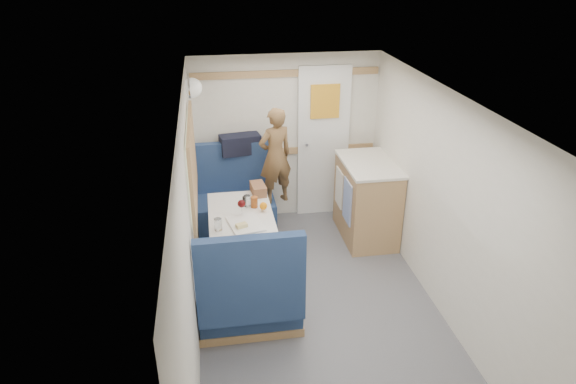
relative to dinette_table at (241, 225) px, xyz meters
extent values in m
plane|color=#515156|center=(0.65, -1.00, -0.57)|extent=(4.50, 4.50, 0.00)
plane|color=silver|center=(0.65, -1.00, 1.43)|extent=(4.50, 4.50, 0.00)
cube|color=silver|center=(0.65, 1.25, 0.43)|extent=(2.20, 0.02, 2.00)
cube|color=silver|center=(-0.45, -1.00, 0.43)|extent=(0.02, 4.50, 2.00)
cube|color=silver|center=(1.75, -1.00, 0.43)|extent=(0.02, 4.50, 2.00)
cube|color=olive|center=(0.65, 1.23, 0.28)|extent=(2.15, 0.02, 0.08)
cube|color=olive|center=(0.65, 1.23, 1.21)|extent=(2.15, 0.02, 0.08)
cube|color=#B0B79B|center=(-0.43, 0.00, 0.68)|extent=(0.04, 1.30, 0.72)
cube|color=white|center=(1.10, 1.22, 0.36)|extent=(0.62, 0.04, 1.86)
cube|color=orange|center=(1.10, 1.19, 0.88)|extent=(0.34, 0.03, 0.40)
cylinder|color=silver|center=(0.88, 1.17, 0.38)|extent=(0.04, 0.10, 0.04)
cube|color=white|center=(0.00, 0.00, 0.13)|extent=(0.62, 0.92, 0.04)
cylinder|color=silver|center=(0.00, 0.00, -0.22)|extent=(0.08, 0.08, 0.66)
cylinder|color=silver|center=(0.00, 0.00, -0.55)|extent=(0.36, 0.36, 0.03)
cube|color=#18284E|center=(0.00, 0.80, -0.34)|extent=(0.88, 0.50, 0.45)
cube|color=#18284E|center=(0.00, 1.08, 0.08)|extent=(0.88, 0.10, 0.80)
cube|color=olive|center=(0.00, 0.80, -0.53)|extent=(0.90, 0.52, 0.08)
cube|color=#18284E|center=(0.00, -0.80, -0.34)|extent=(0.88, 0.50, 0.45)
cube|color=#18284E|center=(0.00, -1.08, 0.08)|extent=(0.88, 0.10, 0.80)
cube|color=olive|center=(0.00, -0.80, -0.53)|extent=(0.90, 0.52, 0.08)
cube|color=olive|center=(0.00, 1.12, 0.31)|extent=(0.90, 0.14, 0.04)
sphere|color=white|center=(-0.39, 0.85, 1.18)|extent=(0.20, 0.20, 0.20)
cube|color=olive|center=(1.47, 0.55, -0.12)|extent=(0.54, 0.90, 0.90)
cube|color=silver|center=(1.47, 0.55, 0.34)|extent=(0.56, 0.92, 0.03)
cube|color=#5972B2|center=(1.19, 0.37, -0.02)|extent=(0.01, 0.30, 0.48)
cube|color=silver|center=(1.19, 0.73, -0.02)|extent=(0.01, 0.28, 0.44)
imported|color=brown|center=(0.45, 0.71, 0.43)|extent=(0.47, 0.39, 1.09)
cube|color=black|center=(0.09, 1.12, 0.44)|extent=(0.49, 0.29, 0.22)
cube|color=white|center=(0.03, -0.28, 0.16)|extent=(0.36, 0.43, 0.02)
sphere|color=orange|center=(0.22, -0.03, 0.21)|extent=(0.08, 0.08, 0.08)
cube|color=#D8BE7D|center=(-0.01, -0.35, 0.19)|extent=(0.12, 0.09, 0.04)
cylinder|color=white|center=(0.01, -0.10, 0.16)|extent=(0.06, 0.06, 0.01)
cylinder|color=white|center=(0.01, -0.10, 0.21)|extent=(0.01, 0.01, 0.10)
sphere|color=#450709|center=(0.01, -0.10, 0.28)|extent=(0.08, 0.08, 0.08)
cylinder|color=white|center=(-0.23, -0.34, 0.21)|extent=(0.07, 0.07, 0.12)
cylinder|color=white|center=(0.08, 0.11, 0.21)|extent=(0.07, 0.07, 0.11)
cylinder|color=#934515|center=(0.15, 0.07, 0.21)|extent=(0.07, 0.07, 0.11)
cylinder|color=black|center=(0.05, 0.11, 0.21)|extent=(0.04, 0.04, 0.10)
cube|color=brown|center=(0.22, 0.38, 0.21)|extent=(0.16, 0.26, 0.10)
camera|label=1|loc=(-0.24, -4.47, 2.47)|focal=32.00mm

